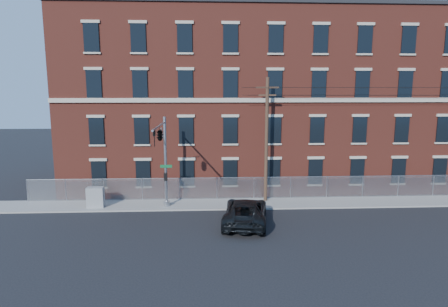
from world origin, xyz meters
The scene contains 8 objects.
ground centered at (0.00, 0.00, 0.00)m, with size 140.00×140.00×0.00m, color black.
sidewalk centered at (12.00, 5.00, 0.06)m, with size 65.00×3.00×0.12m, color gray.
mill_building centered at (12.00, 13.93, 8.15)m, with size 55.30×14.32×16.30m.
chain_link_fence centered at (12.00, 6.30, 1.06)m, with size 59.06×0.06×1.85m.
traffic_signal_mast centered at (-6.00, 2.18, 5.39)m, with size 0.90×6.75×7.00m.
utility_pole_near centered at (2.00, 5.60, 5.34)m, with size 1.80×0.28×10.00m.
pickup_truck centered at (-0.19, 0.60, 0.85)m, with size 2.82×6.12×1.70m, color black.
utility_cabinet centered at (-11.46, 4.40, 0.91)m, with size 1.27×0.63×1.58m, color gray.
Camera 1 is at (-2.85, -23.92, 8.97)m, focal length 29.86 mm.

